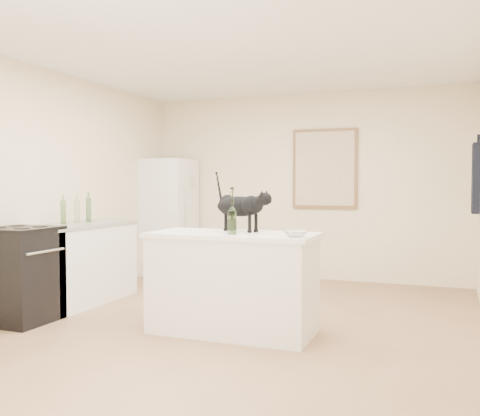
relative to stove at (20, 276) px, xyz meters
name	(u,v)px	position (x,y,z in m)	size (l,w,h in m)	color
floor	(231,326)	(1.95, 0.60, -0.45)	(5.50, 5.50, 0.00)	#9D7353
ceiling	(231,47)	(1.95, 0.60, 2.15)	(5.50, 5.50, 0.00)	white
wall_back	(304,187)	(1.95, 3.35, 0.85)	(4.50, 4.50, 0.00)	beige
wall_front	(1,191)	(1.95, -2.15, 0.85)	(4.50, 4.50, 0.00)	beige
wall_left	(39,187)	(-0.30, 0.60, 0.85)	(5.50, 5.50, 0.00)	beige
island_base	(233,285)	(2.05, 0.40, -0.02)	(1.44, 0.67, 0.86)	white
island_top	(233,235)	(2.05, 0.40, 0.43)	(1.50, 0.70, 0.04)	white
left_cabinets	(80,265)	(0.00, 0.90, -0.02)	(0.60, 1.40, 0.86)	white
left_countertop	(80,225)	(0.00, 0.90, 0.43)	(0.62, 1.44, 0.04)	gray
stove	(20,276)	(0.00, 0.00, 0.00)	(0.60, 0.60, 0.90)	black
fridge	(168,217)	(0.00, 2.95, 0.40)	(0.68, 0.68, 1.70)	white
artwork_frame	(325,169)	(2.25, 3.32, 1.10)	(0.90, 0.03, 1.10)	brown
artwork_canvas	(324,169)	(2.25, 3.30, 1.10)	(0.82, 0.00, 1.02)	beige
hanging_garment	(476,178)	(4.14, 2.65, 0.95)	(0.08, 0.34, 0.80)	black
black_cat	(240,209)	(2.06, 0.56, 0.66)	(0.59, 0.18, 0.41)	black
wine_bottle	(232,214)	(2.10, 0.27, 0.63)	(0.08, 0.08, 0.36)	#2C5321
glass_bowl	(296,234)	(2.68, 0.23, 0.48)	(0.21, 0.21, 0.05)	silver
fridge_paper	(193,182)	(0.34, 3.06, 0.92)	(0.01, 0.16, 0.20)	silver
counter_bottle_cluster	(77,211)	(-0.02, 0.88, 0.58)	(0.12, 0.42, 0.28)	#1A4E1E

